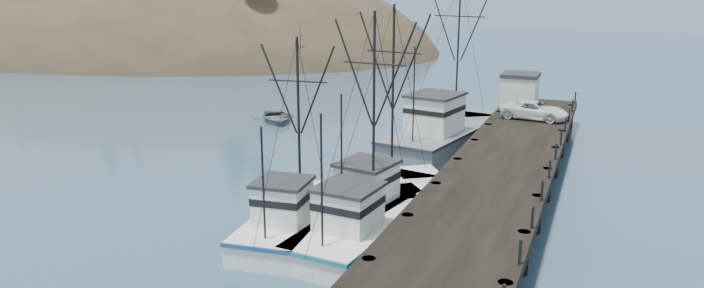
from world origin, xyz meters
name	(u,v)px	position (x,y,z in m)	size (l,w,h in m)	color
ground	(122,267)	(0.00, 0.00, 0.00)	(400.00, 400.00, 0.00)	#2D4C66
pier	(501,168)	(14.00, 16.00, 1.69)	(6.00, 44.00, 2.00)	black
headland	(107,66)	(-74.95, 78.61, -4.55)	(134.80, 78.00, 51.00)	#382D1E
distant_ridge	(577,25)	(10.00, 170.00, 0.00)	(360.00, 40.00, 26.00)	#9EB2C6
distant_ridge_far	(421,18)	(-40.00, 185.00, 0.00)	(180.00, 25.00, 18.00)	silver
moored_sailboats	(235,65)	(-31.25, 58.10, 0.33)	(25.54, 17.69, 6.35)	white
trawler_near	(364,225)	(8.93, 6.80, 0.82)	(4.58, 11.26, 11.36)	white
trawler_mid	(294,219)	(5.47, 6.17, 0.82)	(4.23, 10.07, 10.10)	white
trawler_far	(382,199)	(8.48, 10.70, 0.82)	(5.30, 11.34, 11.52)	white
work_vessel	(446,134)	(8.52, 24.83, 1.23)	(6.91, 15.32, 12.80)	slate
pier_shed	(520,89)	(12.50, 34.00, 3.42)	(3.00, 3.20, 2.80)	silver
pickup_truck	(534,110)	(14.32, 29.07, 2.70)	(2.31, 5.01, 1.39)	white
motorboat	(276,121)	(-8.03, 28.67, 0.00)	(3.75, 5.25, 1.09)	#595C62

